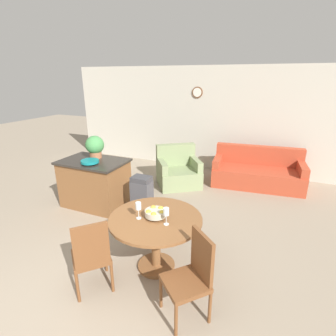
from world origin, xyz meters
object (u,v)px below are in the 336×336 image
fruit_bowl (155,213)px  potted_plant (95,146)px  wine_glass_left (138,207)px  wine_glass_right (166,212)px  armchair (178,172)px  kitchen_island (95,183)px  teal_bowl (90,162)px  dining_chair_near_right (192,274)px  couch (257,173)px  trash_bin (142,196)px  dining_chair_near_left (91,254)px  dining_table (156,229)px

fruit_bowl → potted_plant: bearing=145.4°
wine_glass_left → wine_glass_right: size_ratio=1.00×
wine_glass_right → armchair: wine_glass_right is taller
kitchen_island → fruit_bowl: bearing=-31.8°
fruit_bowl → teal_bowl: 2.06m
teal_bowl → dining_chair_near_right: bearing=-31.2°
teal_bowl → couch: size_ratio=0.16×
kitchen_island → trash_bin: size_ratio=1.66×
dining_chair_near_left → dining_chair_near_right: (1.16, 0.16, 0.00)m
fruit_bowl → wine_glass_right: bearing=-26.0°
wine_glass_left → trash_bin: 1.53m
wine_glass_right → trash_bin: bearing=129.4°
fruit_bowl → armchair: size_ratio=0.22×
dining_chair_near_right → wine_glass_right: 0.74m
dining_table → armchair: armchair is taller
kitchen_island → potted_plant: 0.72m
dining_chair_near_left → kitchen_island: bearing=80.0°
dining_table → kitchen_island: bearing=148.2°
wine_glass_right → wine_glass_left: bearing=-179.1°
wine_glass_left → trash_bin: (-0.67, 1.27, -0.54)m
dining_chair_near_left → fruit_bowl: bearing=5.5°
dining_table → armchair: bearing=105.5°
dining_chair_near_right → potted_plant: potted_plant is taller
dining_chair_near_left → kitchen_island: size_ratio=0.77×
dining_chair_near_left → armchair: bearing=47.3°
dining_chair_near_left → dining_chair_near_right: size_ratio=1.00×
wine_glass_right → potted_plant: (-2.14, 1.44, 0.24)m
trash_bin → wine_glass_right: bearing=-50.6°
dining_table → dining_chair_near_left: bearing=-127.2°
dining_chair_near_right → fruit_bowl: bearing=5.5°
couch → trash_bin: bearing=-133.3°
potted_plant → armchair: bearing=50.5°
armchair → couch: bearing=-12.3°
dining_chair_near_left → potted_plant: potted_plant is taller
dining_chair_near_left → dining_chair_near_right: bearing=-39.4°
teal_bowl → armchair: bearing=60.0°
couch → wine_glass_right: bearing=-107.7°
dining_chair_near_right → trash_bin: bearing=-5.2°
fruit_bowl → couch: bearing=75.1°
couch → dining_table: bearing=-110.9°
dining_table → kitchen_island: 2.23m
dining_chair_near_left → fruit_bowl: 0.88m
wine_glass_left → teal_bowl: bearing=146.1°
kitchen_island → armchair: (1.12, 1.60, -0.16)m
wine_glass_left → dining_chair_near_left: bearing=-119.4°
dining_chair_near_left → wine_glass_left: wine_glass_left is taller
dining_table → dining_chair_near_left: size_ratio=1.24×
dining_chair_near_right → dining_table: bearing=5.6°
trash_bin → fruit_bowl: bearing=-54.0°
trash_bin → dining_chair_near_right: bearing=-48.0°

